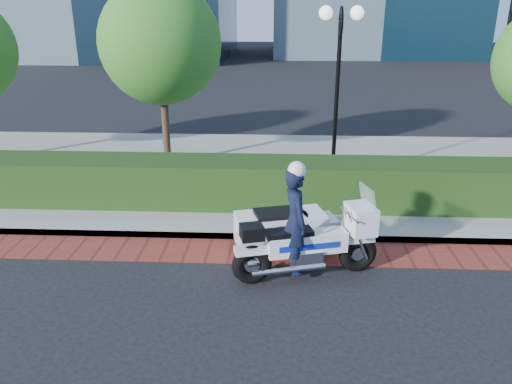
{
  "coord_description": "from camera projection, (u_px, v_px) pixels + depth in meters",
  "views": [
    {
      "loc": [
        -0.36,
        -6.88,
        4.35
      ],
      "look_at": [
        -0.79,
        2.06,
        1.0
      ],
      "focal_mm": 35.0,
      "sensor_mm": 36.0,
      "label": 1
    }
  ],
  "objects": [
    {
      "name": "ground",
      "position": [
        299.0,
        297.0,
        7.95
      ],
      "size": [
        120.0,
        120.0,
        0.0
      ],
      "primitive_type": "plane",
      "color": "black",
      "rests_on": "ground"
    },
    {
      "name": "brick_strip",
      "position": [
        297.0,
        253.0,
        9.35
      ],
      "size": [
        60.0,
        1.0,
        0.01
      ],
      "primitive_type": "cube",
      "color": "maroon",
      "rests_on": "ground"
    },
    {
      "name": "sidewalk",
      "position": [
        292.0,
        174.0,
        13.53
      ],
      "size": [
        60.0,
        8.0,
        0.15
      ],
      "primitive_type": "cube",
      "color": "gray",
      "rests_on": "ground"
    },
    {
      "name": "hedge_main",
      "position": [
        295.0,
        183.0,
        11.09
      ],
      "size": [
        18.0,
        1.2,
        1.0
      ],
      "primitive_type": "cube",
      "color": "black",
      "rests_on": "sidewalk"
    },
    {
      "name": "lamppost",
      "position": [
        338.0,
        69.0,
        11.73
      ],
      "size": [
        1.02,
        0.7,
        4.21
      ],
      "color": "black",
      "rests_on": "sidewalk"
    },
    {
      "name": "tree_b",
      "position": [
        160.0,
        43.0,
        12.98
      ],
      "size": [
        3.2,
        3.2,
        4.89
      ],
      "color": "#332319",
      "rests_on": "sidewalk"
    },
    {
      "name": "police_motorcycle",
      "position": [
        294.0,
        231.0,
        8.6
      ],
      "size": [
        2.57,
        1.86,
        2.07
      ],
      "rotation": [
        0.0,
        0.0,
        0.27
      ],
      "color": "black",
      "rests_on": "ground"
    }
  ]
}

